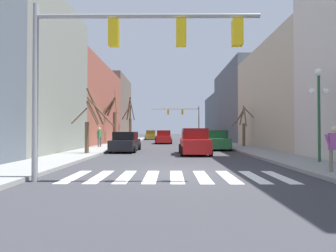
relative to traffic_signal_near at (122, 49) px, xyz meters
The scene contains 20 objects.
ground_plane 4.91m from the traffic_signal_near, 43.65° to the left, with size 240.00×240.00×0.00m, color #38383D.
sidewalk_left 6.31m from the traffic_signal_near, 159.06° to the left, with size 2.76×90.00×0.15m.
building_row_left 19.80m from the traffic_signal_near, 116.39° to the left, with size 6.00×45.03×11.17m.
building_row_right 24.74m from the traffic_signal_near, 60.07° to the left, with size 6.00×54.47×12.17m.
crosswalk_stripes 4.69m from the traffic_signal_near, 27.20° to the left, with size 7.65×2.60×0.01m.
traffic_signal_near is the anchor object (origin of this frame).
traffic_signal_far 35.53m from the traffic_signal_near, 83.74° to the left, with size 7.94×0.28×5.66m.
street_lamp_right_corner 9.52m from the traffic_signal_near, 25.33° to the left, with size 0.95×0.36×4.42m.
car_parked_right_near 12.71m from the traffic_signal_near, 99.04° to the left, with size 1.98×4.81×1.53m.
car_parked_left_far 24.71m from the traffic_signal_near, 88.21° to the left, with size 2.03×4.45×1.65m.
car_parked_left_near 10.60m from the traffic_signal_near, 71.45° to the left, with size 2.03×4.13×1.77m.
car_at_intersection 31.75m from the traffic_signal_near, 80.23° to the left, with size 2.19×4.17×1.72m.
car_parked_right_far 15.45m from the traffic_signal_near, 68.90° to the left, with size 2.06×4.28×1.65m.
car_driving_toward_lane 39.32m from the traffic_signal_near, 92.83° to the left, with size 1.96×4.41×1.66m.
pedestrian_crossing_street 8.11m from the traffic_signal_near, ahead, with size 0.71×0.25×1.64m.
pedestrian_near_right_corner 16.33m from the traffic_signal_near, 107.63° to the left, with size 0.37×0.74×1.76m.
street_tree_right_near 18.60m from the traffic_signal_near, 62.66° to the left, with size 2.50×1.80×3.84m.
street_tree_left_mid 21.54m from the traffic_signal_near, 103.04° to the left, with size 2.25×1.85×6.13m.
street_tree_right_mid 29.18m from the traffic_signal_near, 98.29° to the left, with size 1.92×1.38×6.28m.
street_tree_left_near 9.80m from the traffic_signal_near, 112.79° to the left, with size 2.76×0.69×4.29m.
Camera 1 is at (-0.23, -10.01, 1.62)m, focal length 28.00 mm.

